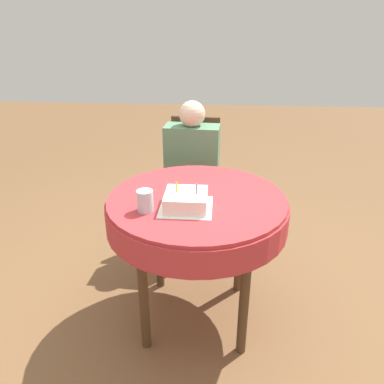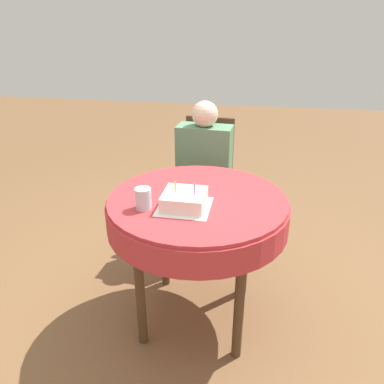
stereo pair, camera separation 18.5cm
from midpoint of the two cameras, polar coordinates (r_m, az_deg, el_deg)
name	(u,v)px [view 1 (the left image)]	position (r m, az deg, el deg)	size (l,w,h in m)	color
ground_plane	(196,314)	(2.33, -1.73, -18.15)	(12.00, 12.00, 0.00)	brown
dining_table	(197,214)	(1.94, -1.99, -3.42)	(0.93, 0.93, 0.77)	#BC3338
chair	(194,183)	(2.74, -1.69, 1.39)	(0.41, 0.41, 0.96)	#4C331E
person	(192,168)	(2.60, -2.09, 3.69)	(0.38, 0.29, 1.11)	beige
napkin	(186,207)	(1.80, -3.85, -2.36)	(0.25, 0.25, 0.00)	white
birthday_cake	(186,200)	(1.78, -3.89, -1.27)	(0.20, 0.20, 0.13)	white
drinking_glass	(145,201)	(1.77, -10.16, -1.41)	(0.08, 0.08, 0.10)	silver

